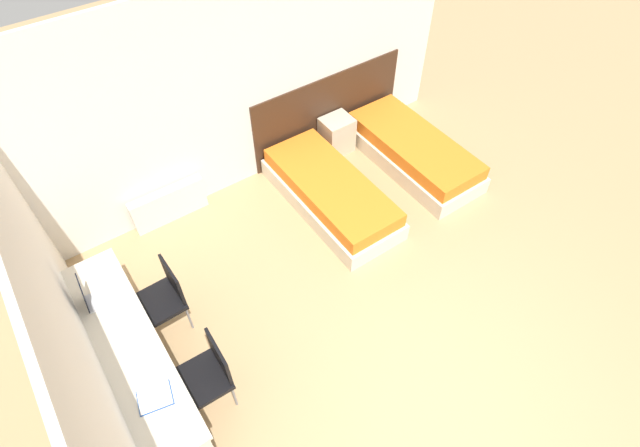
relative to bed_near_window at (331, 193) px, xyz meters
name	(u,v)px	position (x,y,z in m)	size (l,w,h in m)	color
ground_plane	(436,386)	(-0.57, -2.60, -0.21)	(20.00, 20.00, 0.00)	tan
wall_back	(239,91)	(-0.57, 1.09, 1.14)	(6.12, 0.05, 2.70)	white
wall_left	(64,314)	(-3.16, -0.77, 1.14)	(0.05, 4.66, 2.70)	white
headboard_panel	(328,111)	(0.70, 1.05, 0.34)	(2.38, 0.03, 1.10)	#382316
bed_near_window	(331,193)	(0.00, 0.00, 0.00)	(0.87, 2.04, 0.44)	beige
bed_near_door	(413,151)	(1.41, 0.00, 0.00)	(0.87, 2.04, 0.44)	beige
nightstand	(337,135)	(0.70, 0.84, 0.06)	(0.42, 0.36, 0.54)	beige
radiator	(169,205)	(-1.78, 0.97, 0.03)	(0.94, 0.12, 0.48)	silver
desk	(133,353)	(-2.88, -0.92, 0.40)	(0.51, 2.27, 0.77)	beige
chair_near_laptop	(163,297)	(-2.41, -0.43, 0.27)	(0.47, 0.47, 0.85)	black
chair_near_notebook	(207,374)	(-2.41, -1.42, 0.27)	(0.48, 0.48, 0.85)	black
laptop	(98,296)	(-2.92, -0.34, 0.63)	(0.36, 0.24, 0.36)	silver
open_notebook	(155,398)	(-2.86, -1.51, 0.56)	(0.32, 0.28, 0.02)	#1E4793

